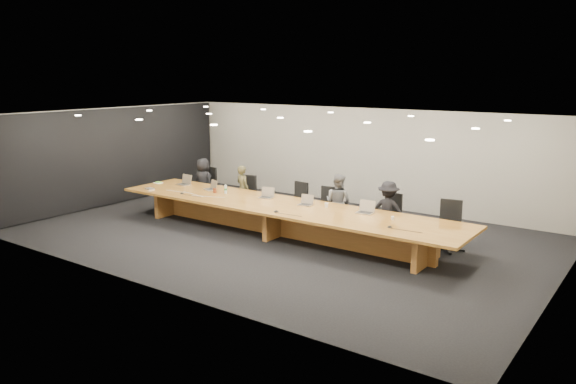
# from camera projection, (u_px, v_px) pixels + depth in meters

# --- Properties ---
(ground) EXTENTS (12.00, 12.00, 0.00)m
(ground) POSITION_uv_depth(u_px,v_px,m) (281.00, 235.00, 13.26)
(ground) COLOR black
(ground) RESTS_ON ground
(back_wall) EXTENTS (12.00, 0.02, 2.80)m
(back_wall) POSITION_uv_depth(u_px,v_px,m) (362.00, 157.00, 16.16)
(back_wall) COLOR #B2ADA2
(back_wall) RESTS_ON ground
(left_wall_panel) EXTENTS (0.08, 7.84, 2.74)m
(left_wall_panel) POSITION_uv_depth(u_px,v_px,m) (116.00, 157.00, 16.34)
(left_wall_panel) COLOR black
(left_wall_panel) RESTS_ON ground
(conference_table) EXTENTS (9.00, 1.80, 0.75)m
(conference_table) POSITION_uv_depth(u_px,v_px,m) (281.00, 214.00, 13.15)
(conference_table) COLOR brown
(conference_table) RESTS_ON ground
(chair_far_left) EXTENTS (0.65, 0.65, 1.12)m
(chair_far_left) POSITION_uv_depth(u_px,v_px,m) (205.00, 186.00, 16.26)
(chair_far_left) COLOR black
(chair_far_left) RESTS_ON ground
(chair_left) EXTENTS (0.64, 0.64, 1.04)m
(chair_left) POSITION_uv_depth(u_px,v_px,m) (246.00, 194.00, 15.32)
(chair_left) COLOR black
(chair_left) RESTS_ON ground
(chair_mid_left) EXTENTS (0.57, 0.57, 1.03)m
(chair_mid_left) POSITION_uv_depth(u_px,v_px,m) (296.00, 202.00, 14.47)
(chair_mid_left) COLOR black
(chair_mid_left) RESTS_ON ground
(chair_mid_right) EXTENTS (0.57, 0.57, 1.03)m
(chair_mid_right) POSITION_uv_depth(u_px,v_px,m) (325.00, 207.00, 13.86)
(chair_mid_right) COLOR black
(chair_mid_right) RESTS_ON ground
(chair_right) EXTENTS (0.58, 0.58, 1.05)m
(chair_right) POSITION_uv_depth(u_px,v_px,m) (388.00, 215.00, 13.00)
(chair_right) COLOR black
(chair_right) RESTS_ON ground
(chair_far_right) EXTENTS (0.67, 0.67, 1.11)m
(chair_far_right) POSITION_uv_depth(u_px,v_px,m) (449.00, 226.00, 12.02)
(chair_far_right) COLOR black
(chair_far_right) RESTS_ON ground
(person_a) EXTENTS (0.69, 0.47, 1.38)m
(person_a) POSITION_uv_depth(u_px,v_px,m) (203.00, 182.00, 16.15)
(person_a) COLOR black
(person_a) RESTS_ON ground
(person_b) EXTENTS (0.56, 0.45, 1.33)m
(person_b) POSITION_uv_depth(u_px,v_px,m) (243.00, 190.00, 15.20)
(person_b) COLOR #3C3820
(person_b) RESTS_ON ground
(person_c) EXTENTS (0.69, 0.55, 1.39)m
(person_c) POSITION_uv_depth(u_px,v_px,m) (338.00, 202.00, 13.61)
(person_c) COLOR #5B5B5E
(person_c) RESTS_ON ground
(person_d) EXTENTS (0.95, 0.63, 1.36)m
(person_d) POSITION_uv_depth(u_px,v_px,m) (388.00, 211.00, 12.81)
(person_d) COLOR black
(person_d) RESTS_ON ground
(laptop_a) EXTENTS (0.39, 0.30, 0.29)m
(laptop_a) POSITION_uv_depth(u_px,v_px,m) (183.00, 180.00, 15.40)
(laptop_a) COLOR #B8A58D
(laptop_a) RESTS_ON conference_table
(laptop_b) EXTENTS (0.40, 0.35, 0.26)m
(laptop_b) POSITION_uv_depth(u_px,v_px,m) (210.00, 185.00, 14.74)
(laptop_b) COLOR tan
(laptop_b) RESTS_ON conference_table
(laptop_c) EXTENTS (0.38, 0.31, 0.26)m
(laptop_c) POSITION_uv_depth(u_px,v_px,m) (266.00, 193.00, 13.78)
(laptop_c) COLOR tan
(laptop_c) RESTS_ON conference_table
(laptop_d) EXTENTS (0.34, 0.26, 0.25)m
(laptop_d) POSITION_uv_depth(u_px,v_px,m) (305.00, 200.00, 13.01)
(laptop_d) COLOR tan
(laptop_d) RESTS_ON conference_table
(laptop_e) EXTENTS (0.37, 0.28, 0.29)m
(laptop_e) POSITION_uv_depth(u_px,v_px,m) (365.00, 207.00, 12.25)
(laptop_e) COLOR #C0AC92
(laptop_e) RESTS_ON conference_table
(water_bottle) EXTENTS (0.08, 0.08, 0.22)m
(water_bottle) POSITION_uv_depth(u_px,v_px,m) (226.00, 189.00, 14.30)
(water_bottle) COLOR silver
(water_bottle) RESTS_ON conference_table
(amber_mug) EXTENTS (0.11, 0.11, 0.11)m
(amber_mug) POSITION_uv_depth(u_px,v_px,m) (215.00, 190.00, 14.41)
(amber_mug) COLOR maroon
(amber_mug) RESTS_ON conference_table
(paper_cup_near) EXTENTS (0.11, 0.11, 0.10)m
(paper_cup_near) POSITION_uv_depth(u_px,v_px,m) (326.00, 205.00, 12.84)
(paper_cup_near) COLOR silver
(paper_cup_near) RESTS_ON conference_table
(paper_cup_far) EXTENTS (0.08, 0.08, 0.08)m
(paper_cup_far) POSITION_uv_depth(u_px,v_px,m) (393.00, 218.00, 11.73)
(paper_cup_far) COLOR silver
(paper_cup_far) RESTS_ON conference_table
(notepad) EXTENTS (0.25, 0.21, 0.01)m
(notepad) POSITION_uv_depth(u_px,v_px,m) (158.00, 183.00, 15.68)
(notepad) COLOR white
(notepad) RESTS_ON conference_table
(lime_gadget) EXTENTS (0.17, 0.10, 0.03)m
(lime_gadget) POSITION_uv_depth(u_px,v_px,m) (159.00, 182.00, 15.67)
(lime_gadget) COLOR #65C835
(lime_gadget) RESTS_ON notepad
(av_box) EXTENTS (0.26, 0.21, 0.03)m
(av_box) POSITION_uv_depth(u_px,v_px,m) (150.00, 189.00, 14.83)
(av_box) COLOR #BABABF
(av_box) RESTS_ON conference_table
(mic_left) EXTENTS (0.13, 0.13, 0.03)m
(mic_left) POSITION_uv_depth(u_px,v_px,m) (182.00, 193.00, 14.31)
(mic_left) COLOR black
(mic_left) RESTS_ON conference_table
(mic_center) EXTENTS (0.14, 0.14, 0.03)m
(mic_center) POSITION_uv_depth(u_px,v_px,m) (276.00, 211.00, 12.42)
(mic_center) COLOR black
(mic_center) RESTS_ON conference_table
(mic_right) EXTENTS (0.13, 0.13, 0.03)m
(mic_right) POSITION_uv_depth(u_px,v_px,m) (390.00, 226.00, 11.17)
(mic_right) COLOR black
(mic_right) RESTS_ON conference_table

